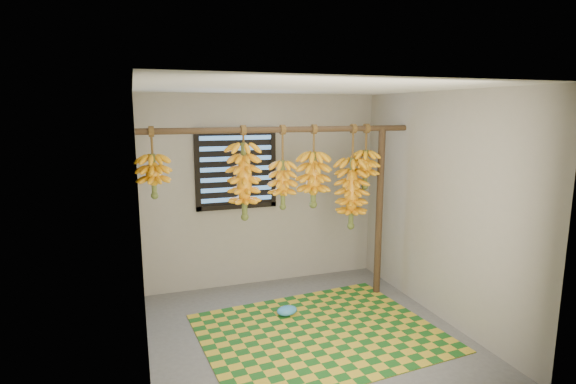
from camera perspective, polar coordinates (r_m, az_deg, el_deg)
name	(u,v)px	position (r m, az deg, el deg)	size (l,w,h in m)	color
floor	(306,335)	(4.71, 2.28, -17.64)	(3.00, 3.00, 0.01)	#555555
ceiling	(308,87)	(4.16, 2.53, 13.12)	(3.00, 3.00, 0.01)	silver
wall_back	(263,191)	(5.67, -3.13, 0.14)	(3.00, 0.01, 2.40)	gray
wall_left	(141,231)	(4.00, -18.21, -4.71)	(0.01, 3.00, 2.40)	gray
wall_right	(439,206)	(5.01, 18.65, -1.75)	(0.01, 3.00, 2.40)	gray
window	(236,169)	(5.52, -6.59, 2.95)	(1.00, 0.04, 1.00)	black
hanging_pole	(283,130)	(4.82, -0.58, 7.93)	(0.06, 0.06, 3.00)	#48301D
support_post	(379,213)	(5.45, 11.51, -2.62)	(0.08, 0.08, 2.00)	#48301D
woven_mat	(320,332)	(4.73, 4.03, -17.37)	(2.30, 1.84, 0.01)	#185319
plastic_bag	(287,311)	(5.04, -0.14, -14.82)	(0.24, 0.17, 0.10)	#368BCA
banana_bunch_a	(154,176)	(4.62, -16.70, 1.99)	(0.32, 0.32, 0.70)	brown
banana_bunch_b	(244,181)	(4.75, -5.59, 1.37)	(0.34, 0.34, 0.99)	brown
banana_bunch_c	(283,184)	(4.88, -0.68, 0.96)	(0.31, 0.31, 0.91)	brown
banana_bunch_d	(313,179)	(4.99, 3.24, 1.62)	(0.36, 0.36, 0.91)	brown
banana_bunch_e	(352,193)	(5.22, 8.08, -0.17)	(0.38, 0.38, 1.20)	brown
banana_bunch_f	(365,169)	(5.26, 9.78, 2.88)	(0.31, 0.31, 0.74)	brown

